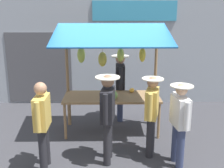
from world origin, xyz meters
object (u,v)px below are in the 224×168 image
at_px(market_stall, 111,67).
at_px(shopper_in_grey_tee, 108,111).
at_px(vendor_with_sunhat, 120,81).
at_px(shopper_with_shopping_bag, 180,118).
at_px(shopper_in_striped_shirt, 152,110).
at_px(shopper_with_ponytail, 42,120).

distance_m(market_stall, shopper_in_grey_tee, 1.47).
relative_size(vendor_with_sunhat, shopper_with_shopping_bag, 1.09).
relative_size(market_stall, shopper_in_grey_tee, 1.46).
bearing_deg(shopper_in_striped_shirt, shopper_with_shopping_bag, -115.84).
relative_size(market_stall, shopper_in_striped_shirt, 1.55).
relative_size(market_stall, vendor_with_sunhat, 1.45).
height_order(market_stall, shopper_with_shopping_bag, market_stall).
bearing_deg(vendor_with_sunhat, shopper_in_striped_shirt, 16.60).
distance_m(shopper_in_striped_shirt, shopper_in_grey_tee, 0.89).
xyz_separation_m(market_stall, shopper_with_ponytail, (1.24, 1.59, -0.61)).
relative_size(vendor_with_sunhat, shopper_in_striped_shirt, 1.07).
distance_m(market_stall, shopper_with_shopping_bag, 2.03).
xyz_separation_m(vendor_with_sunhat, shopper_with_shopping_bag, (-0.98, 2.22, -0.10)).
xyz_separation_m(shopper_in_striped_shirt, shopper_with_shopping_bag, (-0.45, 0.39, -0.02)).
height_order(market_stall, shopper_in_grey_tee, market_stall).
bearing_deg(shopper_with_shopping_bag, market_stall, 31.30).
relative_size(vendor_with_sunhat, shopper_with_ponytail, 1.05).
distance_m(vendor_with_sunhat, shopper_in_striped_shirt, 1.91).
relative_size(shopper_with_shopping_bag, shopper_in_grey_tee, 0.92).
height_order(market_stall, shopper_in_striped_shirt, market_stall).
bearing_deg(shopper_in_striped_shirt, shopper_with_ponytail, 118.54).
relative_size(shopper_with_shopping_bag, shopper_with_ponytail, 0.97).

